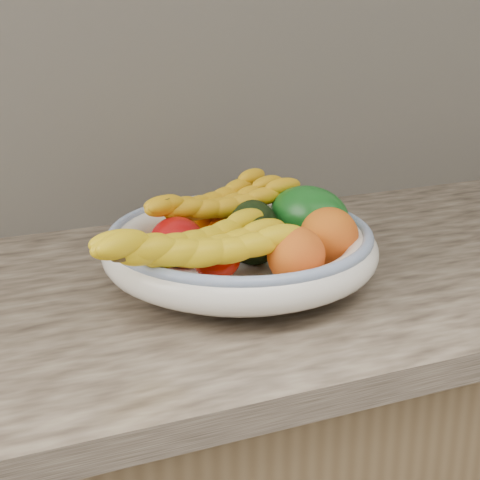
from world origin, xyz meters
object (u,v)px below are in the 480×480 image
fruit_bowl (240,248)px  green_mango (309,216)px  banana_bunch_back (218,207)px  banana_bunch_front (196,252)px

fruit_bowl → green_mango: size_ratio=3.06×
banana_bunch_back → banana_bunch_front: size_ratio=0.90×
banana_bunch_back → fruit_bowl: bearing=-103.8°
fruit_bowl → banana_bunch_back: bearing=93.5°
fruit_bowl → banana_bunch_back: (-0.00, 0.07, 0.04)m
fruit_bowl → banana_bunch_back: size_ratio=1.46×
banana_bunch_back → banana_bunch_front: bearing=-137.6°
banana_bunch_front → green_mango: bearing=11.9°
banana_bunch_back → banana_bunch_front: (-0.09, -0.15, -0.01)m
fruit_bowl → banana_bunch_front: size_ratio=1.31×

